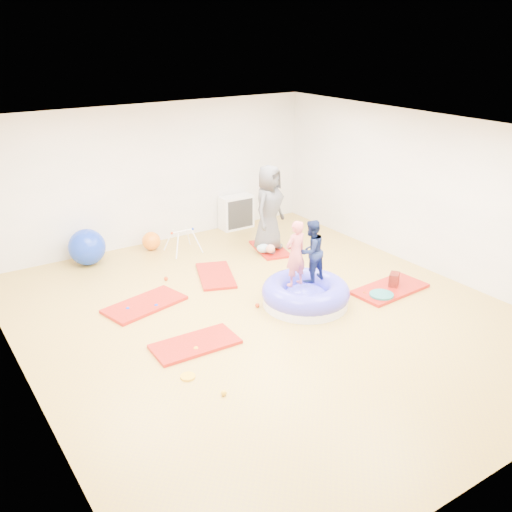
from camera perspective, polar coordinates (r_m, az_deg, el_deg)
room at (r=8.28m, az=1.15°, el=2.56°), size 7.01×8.01×2.81m
gym_mat_front_left at (r=8.11m, az=-6.10°, el=-8.75°), size 1.22×0.64×0.05m
gym_mat_mid_left at (r=9.30m, az=-11.07°, el=-4.78°), size 1.39×0.92×0.05m
gym_mat_center_back at (r=10.20m, az=-4.05°, el=-1.95°), size 0.96×1.29×0.05m
gym_mat_right at (r=9.91m, az=13.23°, el=-3.24°), size 1.35×0.74×0.05m
gym_mat_rear_right at (r=11.39m, az=1.40°, el=0.71°), size 0.76×1.15×0.04m
inflatable_cushion at (r=9.16m, az=4.97°, el=-3.86°), size 1.41×1.41×0.44m
child_pink at (r=8.81m, az=3.98°, el=0.55°), size 0.41×0.29×1.07m
child_navy at (r=9.00m, az=5.54°, el=0.80°), size 0.55×0.46×1.01m
adult_caregiver at (r=11.04m, az=1.29°, el=4.81°), size 0.98×0.85×1.69m
infant at (r=11.09m, az=1.06°, el=0.85°), size 0.37×0.38×0.22m
ball_pit_balls at (r=8.81m, az=-4.27°, el=-5.93°), size 3.56×3.54×0.07m
exercise_ball_blue at (r=11.04m, az=-16.55°, el=0.86°), size 0.68×0.68×0.68m
exercise_ball_orange at (r=11.54m, az=-10.43°, el=1.49°), size 0.37×0.37×0.37m
infant_play_gym at (r=11.24m, az=-7.34°, el=1.82°), size 0.61×0.58×0.47m
cube_shelf at (r=12.55m, az=-1.97°, el=4.42°), size 0.73×0.36×0.73m
balance_disc at (r=9.59m, az=12.43°, el=-3.94°), size 0.39×0.39×0.09m
backpack at (r=9.97m, az=13.63°, el=-2.43°), size 0.28×0.25×0.27m
yellow_toy at (r=7.46m, az=-6.84°, el=-11.89°), size 0.19×0.19×0.03m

